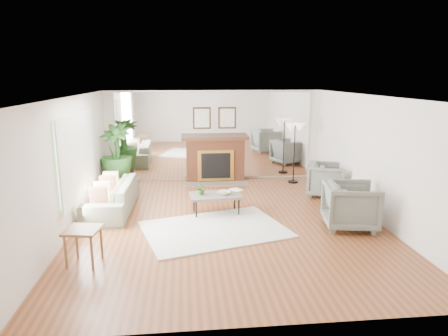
{
  "coord_description": "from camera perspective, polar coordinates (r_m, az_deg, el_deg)",
  "views": [
    {
      "loc": [
        -0.85,
        -7.58,
        2.87
      ],
      "look_at": [
        -0.02,
        0.6,
        0.98
      ],
      "focal_mm": 32.0,
      "sensor_mm": 36.0,
      "label": 1
    }
  ],
  "objects": [
    {
      "name": "window_panel",
      "position": [
        8.4,
        -20.22,
        1.72
      ],
      "size": [
        0.04,
        2.4,
        1.5
      ],
      "primitive_type": "cube",
      "color": "#B2E09E",
      "rests_on": "wall_left"
    },
    {
      "name": "wall_back",
      "position": [
        11.22,
        -1.37,
        4.65
      ],
      "size": [
        6.0,
        0.02,
        2.5
      ],
      "primitive_type": "cube",
      "color": "silver",
      "rests_on": "ground"
    },
    {
      "name": "coffee_table",
      "position": [
        8.49,
        -1.15,
        -4.0
      ],
      "size": [
        1.13,
        0.71,
        0.43
      ],
      "rotation": [
        0.0,
        0.0,
        0.08
      ],
      "color": "#696053",
      "rests_on": "ground"
    },
    {
      "name": "potted_ficus",
      "position": [
        10.66,
        -15.12,
        1.89
      ],
      "size": [
        1.03,
        1.03,
        1.7
      ],
      "color": "black",
      "rests_on": "ground"
    },
    {
      "name": "floor_lamp",
      "position": [
        10.97,
        10.11,
        5.06
      ],
      "size": [
        0.53,
        0.3,
        1.64
      ],
      "color": "black",
      "rests_on": "ground"
    },
    {
      "name": "ground",
      "position": [
        8.15,
        0.6,
        -7.66
      ],
      "size": [
        7.0,
        7.0,
        0.0
      ],
      "primitive_type": "plane",
      "color": "brown",
      "rests_on": "ground"
    },
    {
      "name": "area_rug",
      "position": [
        7.73,
        -1.35,
        -8.73
      ],
      "size": [
        3.01,
        2.5,
        0.03
      ],
      "primitive_type": "cube",
      "rotation": [
        0.0,
        0.0,
        0.28
      ],
      "color": "silver",
      "rests_on": "ground"
    },
    {
      "name": "fireplace",
      "position": [
        11.1,
        -1.26,
        1.46
      ],
      "size": [
        1.85,
        0.83,
        2.05
      ],
      "color": "brown",
      "rests_on": "ground"
    },
    {
      "name": "wall_left",
      "position": [
        8.04,
        -21.06,
        0.46
      ],
      "size": [
        0.02,
        7.0,
        2.5
      ],
      "primitive_type": "cube",
      "color": "silver",
      "rests_on": "ground"
    },
    {
      "name": "armchair_front",
      "position": [
        8.09,
        17.67,
        -5.14
      ],
      "size": [
        1.13,
        1.11,
        0.89
      ],
      "primitive_type": "imported",
      "rotation": [
        0.0,
        0.0,
        1.39
      ],
      "color": "slate",
      "rests_on": "ground"
    },
    {
      "name": "fruit_bowl",
      "position": [
        8.45,
        -0.06,
        -3.58
      ],
      "size": [
        0.33,
        0.33,
        0.07
      ],
      "primitive_type": "imported",
      "rotation": [
        0.0,
        0.0,
        -0.29
      ],
      "color": "brown",
      "rests_on": "coffee_table"
    },
    {
      "name": "side_table",
      "position": [
        6.62,
        -19.5,
        -8.94
      ],
      "size": [
        0.58,
        0.58,
        0.58
      ],
      "rotation": [
        0.0,
        0.0,
        -0.16
      ],
      "color": "brown",
      "rests_on": "ground"
    },
    {
      "name": "mirror_panel",
      "position": [
        11.2,
        -1.36,
        4.63
      ],
      "size": [
        5.4,
        0.04,
        2.4
      ],
      "primitive_type": "cube",
      "color": "silver",
      "rests_on": "wall_back"
    },
    {
      "name": "wall_right",
      "position": [
        8.65,
        20.7,
        1.32
      ],
      "size": [
        0.02,
        7.0,
        2.5
      ],
      "primitive_type": "cube",
      "color": "silver",
      "rests_on": "ground"
    },
    {
      "name": "tabletop_plant",
      "position": [
        8.42,
        -3.27,
        -2.92
      ],
      "size": [
        0.29,
        0.27,
        0.27
      ],
      "primitive_type": "imported",
      "rotation": [
        0.0,
        0.0,
        -0.25
      ],
      "color": "#316224",
      "rests_on": "coffee_table"
    },
    {
      "name": "book",
      "position": [
        8.69,
        1.23,
        -3.27
      ],
      "size": [
        0.32,
        0.35,
        0.02
      ],
      "primitive_type": "imported",
      "rotation": [
        0.0,
        0.0,
        0.52
      ],
      "color": "brown",
      "rests_on": "coffee_table"
    },
    {
      "name": "armchair_back",
      "position": [
        10.08,
        14.44,
        -1.62
      ],
      "size": [
        1.15,
        1.13,
        0.81
      ],
      "primitive_type": "imported",
      "rotation": [
        0.0,
        0.0,
        1.18
      ],
      "color": "slate",
      "rests_on": "ground"
    },
    {
      "name": "sofa",
      "position": [
        9.02,
        -15.77,
        -3.94
      ],
      "size": [
        0.93,
        2.25,
        0.65
      ],
      "primitive_type": "imported",
      "rotation": [
        0.0,
        0.0,
        -1.6
      ],
      "color": "slate",
      "rests_on": "ground"
    }
  ]
}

